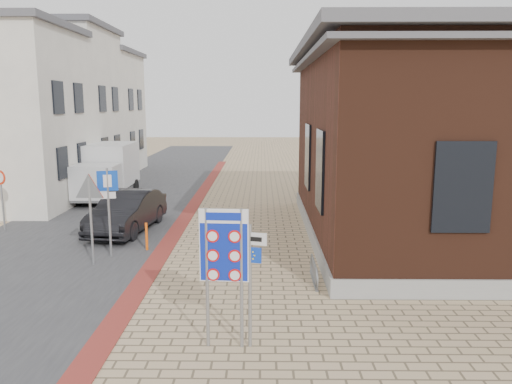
% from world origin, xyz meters
% --- Properties ---
extents(ground, '(120.00, 120.00, 0.00)m').
position_xyz_m(ground, '(0.00, 0.00, 0.00)').
color(ground, tan).
rests_on(ground, ground).
extents(road_strip, '(7.00, 60.00, 0.02)m').
position_xyz_m(road_strip, '(-5.50, 15.00, 0.01)').
color(road_strip, '#38383A').
rests_on(road_strip, ground).
extents(curb_strip, '(0.60, 40.00, 0.02)m').
position_xyz_m(curb_strip, '(-2.00, 10.00, 0.01)').
color(curb_strip, maroon).
rests_on(curb_strip, ground).
extents(brick_building, '(13.00, 13.00, 6.80)m').
position_xyz_m(brick_building, '(8.99, 7.00, 3.49)').
color(brick_building, gray).
rests_on(brick_building, ground).
extents(townhouse_mid, '(7.40, 6.40, 9.10)m').
position_xyz_m(townhouse_mid, '(-10.99, 18.00, 4.57)').
color(townhouse_mid, white).
rests_on(townhouse_mid, ground).
extents(townhouse_far, '(7.40, 6.40, 8.30)m').
position_xyz_m(townhouse_far, '(-10.99, 24.00, 4.17)').
color(townhouse_far, white).
rests_on(townhouse_far, ground).
extents(bike_rack, '(0.08, 1.80, 0.60)m').
position_xyz_m(bike_rack, '(2.65, 2.20, 0.26)').
color(bike_rack, slate).
rests_on(bike_rack, ground).
extents(sedan, '(2.16, 4.75, 1.51)m').
position_xyz_m(sedan, '(-3.83, 7.50, 0.76)').
color(sedan, black).
rests_on(sedan, ground).
extents(box_truck, '(2.33, 5.26, 2.73)m').
position_xyz_m(box_truck, '(-6.50, 13.99, 1.41)').
color(box_truck, slate).
rests_on(box_truck, ground).
extents(border_sign, '(0.96, 0.11, 2.80)m').
position_xyz_m(border_sign, '(0.50, -1.50, 2.01)').
color(border_sign, gray).
rests_on(border_sign, ground).
extents(essen_sign, '(0.66, 0.21, 2.49)m').
position_xyz_m(essen_sign, '(1.00, -1.50, 1.65)').
color(essen_sign, gray).
rests_on(essen_sign, ground).
extents(parking_sign, '(0.61, 0.20, 2.82)m').
position_xyz_m(parking_sign, '(-3.50, 4.28, 1.95)').
color(parking_sign, gray).
rests_on(parking_sign, ground).
extents(yield_sign, '(0.96, 0.11, 2.70)m').
position_xyz_m(yield_sign, '(-3.80, 3.50, 2.08)').
color(yield_sign, gray).
rests_on(yield_sign, ground).
extents(speed_sign, '(0.52, 0.22, 2.33)m').
position_xyz_m(speed_sign, '(-8.50, 7.47, 1.55)').
color(speed_sign, gray).
rests_on(speed_sign, ground).
extents(bollard, '(0.10, 0.10, 0.93)m').
position_xyz_m(bollard, '(-2.54, 5.00, 0.46)').
color(bollard, '#FF5D0D').
rests_on(bollard, ground).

